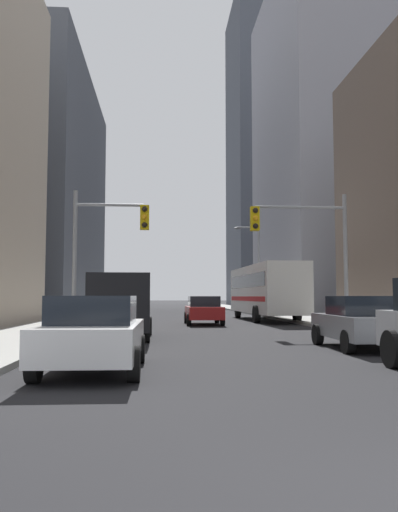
{
  "coord_description": "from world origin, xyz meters",
  "views": [
    {
      "loc": [
        -2.22,
        -3.18,
        1.51
      ],
      "look_at": [
        0.0,
        27.49,
        3.86
      ],
      "focal_mm": 37.19,
      "sensor_mm": 36.0,
      "label": 1
    }
  ],
  "objects_px": {
    "sedan_white": "(94,333)",
    "traffic_signal_near_right": "(304,238)",
    "sedan_red": "(204,310)",
    "cargo_van_black": "(121,303)",
    "sedan_grey": "(361,322)",
    "traffic_signal_near_left": "(107,237)",
    "city_bus": "(265,290)"
  },
  "relations": [
    {
      "from": "sedan_white",
      "to": "traffic_signal_near_right",
      "type": "xyz_separation_m",
      "value": [
        7.56,
        11.74,
        3.29
      ]
    },
    {
      "from": "sedan_red",
      "to": "traffic_signal_near_right",
      "type": "distance_m",
      "value": 7.86
    },
    {
      "from": "sedan_red",
      "to": "traffic_signal_near_right",
      "type": "height_order",
      "value": "traffic_signal_near_right"
    },
    {
      "from": "cargo_van_black",
      "to": "sedan_grey",
      "type": "bearing_deg",
      "value": -30.88
    },
    {
      "from": "cargo_van_black",
      "to": "sedan_red",
      "type": "distance_m",
      "value": 9.98
    },
    {
      "from": "cargo_van_black",
      "to": "traffic_signal_near_right",
      "type": "relative_size",
      "value": 0.88
    },
    {
      "from": "sedan_grey",
      "to": "sedan_red",
      "type": "bearing_deg",
      "value": 104.3
    },
    {
      "from": "sedan_white",
      "to": "traffic_signal_near_left",
      "type": "xyz_separation_m",
      "value": [
        -0.96,
        11.74,
        3.24
      ]
    },
    {
      "from": "sedan_white",
      "to": "traffic_signal_near_left",
      "type": "height_order",
      "value": "traffic_signal_near_left"
    },
    {
      "from": "sedan_white",
      "to": "traffic_signal_near_left",
      "type": "bearing_deg",
      "value": 94.65
    },
    {
      "from": "city_bus",
      "to": "sedan_red",
      "type": "xyz_separation_m",
      "value": [
        -4.29,
        -4.62,
        -1.16
      ]
    },
    {
      "from": "cargo_van_black",
      "to": "city_bus",
      "type": "bearing_deg",
      "value": 59.93
    },
    {
      "from": "traffic_signal_near_left",
      "to": "traffic_signal_near_right",
      "type": "relative_size",
      "value": 1.0
    },
    {
      "from": "city_bus",
      "to": "cargo_van_black",
      "type": "distance_m",
      "value": 16.03
    },
    {
      "from": "sedan_red",
      "to": "traffic_signal_near_right",
      "type": "bearing_deg",
      "value": -56.77
    },
    {
      "from": "sedan_grey",
      "to": "sedan_red",
      "type": "distance_m",
      "value": 13.97
    },
    {
      "from": "sedan_grey",
      "to": "traffic_signal_near_right",
      "type": "distance_m",
      "value": 8.27
    },
    {
      "from": "traffic_signal_near_left",
      "to": "traffic_signal_near_right",
      "type": "xyz_separation_m",
      "value": [
        8.51,
        0.0,
        0.05
      ]
    },
    {
      "from": "city_bus",
      "to": "traffic_signal_near_right",
      "type": "xyz_separation_m",
      "value": [
        -0.38,
        -10.59,
        2.14
      ]
    },
    {
      "from": "city_bus",
      "to": "traffic_signal_near_right",
      "type": "relative_size",
      "value": 1.93
    },
    {
      "from": "traffic_signal_near_left",
      "to": "city_bus",
      "type": "bearing_deg",
      "value": 49.99
    },
    {
      "from": "sedan_white",
      "to": "sedan_red",
      "type": "height_order",
      "value": "same"
    },
    {
      "from": "sedan_white",
      "to": "sedan_red",
      "type": "bearing_deg",
      "value": 78.38
    },
    {
      "from": "city_bus",
      "to": "sedan_grey",
      "type": "height_order",
      "value": "city_bus"
    },
    {
      "from": "city_bus",
      "to": "sedan_grey",
      "type": "bearing_deg",
      "value": -92.65
    },
    {
      "from": "cargo_van_black",
      "to": "sedan_red",
      "type": "xyz_separation_m",
      "value": [
        3.73,
        9.24,
        -0.52
      ]
    },
    {
      "from": "traffic_signal_near_right",
      "to": "cargo_van_black",
      "type": "bearing_deg",
      "value": -156.84
    },
    {
      "from": "traffic_signal_near_left",
      "to": "cargo_van_black",
      "type": "bearing_deg",
      "value": -75.18
    },
    {
      "from": "sedan_grey",
      "to": "traffic_signal_near_left",
      "type": "distance_m",
      "value": 11.51
    },
    {
      "from": "sedan_grey",
      "to": "traffic_signal_near_right",
      "type": "bearing_deg",
      "value": 86.5
    },
    {
      "from": "sedan_grey",
      "to": "sedan_red",
      "type": "xyz_separation_m",
      "value": [
        -3.45,
        13.54,
        0.0
      ]
    },
    {
      "from": "city_bus",
      "to": "traffic_signal_near_right",
      "type": "height_order",
      "value": "traffic_signal_near_right"
    }
  ]
}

